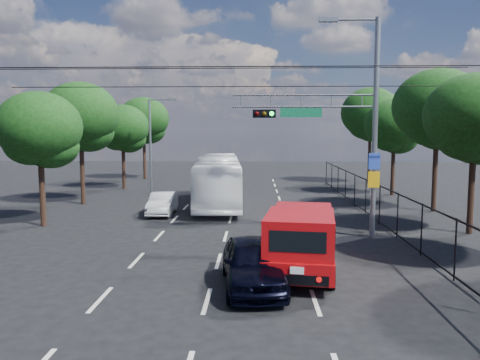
{
  "coord_description": "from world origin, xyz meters",
  "views": [
    {
      "loc": [
        1.35,
        -12.53,
        4.7
      ],
      "look_at": [
        0.73,
        5.58,
        2.8
      ],
      "focal_mm": 35.0,
      "sensor_mm": 36.0,
      "label": 1
    }
  ],
  "objects_px": {
    "red_pickup": "(301,238)",
    "navy_hatchback": "(253,263)",
    "white_bus": "(218,180)",
    "white_van": "(163,203)",
    "signal_mast": "(347,118)"
  },
  "relations": [
    {
      "from": "red_pickup",
      "to": "navy_hatchback",
      "type": "bearing_deg",
      "value": -134.49
    },
    {
      "from": "red_pickup",
      "to": "white_van",
      "type": "bearing_deg",
      "value": 122.58
    },
    {
      "from": "signal_mast",
      "to": "white_van",
      "type": "xyz_separation_m",
      "value": [
        -9.23,
        5.54,
        -4.63
      ]
    },
    {
      "from": "signal_mast",
      "to": "red_pickup",
      "type": "bearing_deg",
      "value": -115.15
    },
    {
      "from": "white_bus",
      "to": "red_pickup",
      "type": "bearing_deg",
      "value": -78.2
    },
    {
      "from": "red_pickup",
      "to": "white_bus",
      "type": "distance_m",
      "value": 14.6
    },
    {
      "from": "signal_mast",
      "to": "white_bus",
      "type": "relative_size",
      "value": 0.83
    },
    {
      "from": "signal_mast",
      "to": "white_van",
      "type": "relative_size",
      "value": 2.55
    },
    {
      "from": "signal_mast",
      "to": "red_pickup",
      "type": "xyz_separation_m",
      "value": [
        -2.41,
        -5.13,
        -4.09
      ]
    },
    {
      "from": "navy_hatchback",
      "to": "white_bus",
      "type": "height_order",
      "value": "white_bus"
    },
    {
      "from": "navy_hatchback",
      "to": "white_van",
      "type": "xyz_separation_m",
      "value": [
        -5.2,
        12.32,
        -0.13
      ]
    },
    {
      "from": "red_pickup",
      "to": "white_bus",
      "type": "xyz_separation_m",
      "value": [
        -3.92,
        14.06,
        0.44
      ]
    },
    {
      "from": "signal_mast",
      "to": "navy_hatchback",
      "type": "distance_m",
      "value": 9.08
    },
    {
      "from": "signal_mast",
      "to": "navy_hatchback",
      "type": "relative_size",
      "value": 2.17
    },
    {
      "from": "navy_hatchback",
      "to": "white_van",
      "type": "height_order",
      "value": "navy_hatchback"
    }
  ]
}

